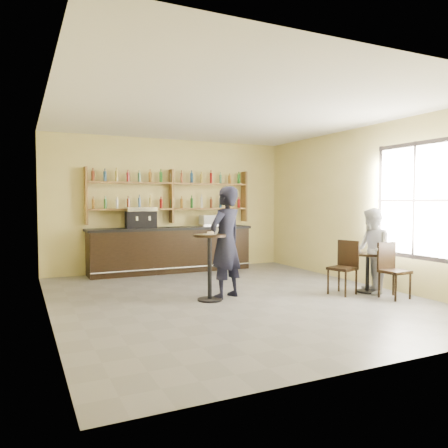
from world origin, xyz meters
name	(u,v)px	position (x,y,z in m)	size (l,w,h in m)	color
floor	(233,298)	(0.00, 0.00, 0.00)	(7.00, 7.00, 0.00)	slate
ceiling	(233,113)	(0.00, 0.00, 3.20)	(7.00, 7.00, 0.00)	white
wall_back	(170,205)	(0.00, 3.50, 1.60)	(7.00, 7.00, 0.00)	#DACB7C
wall_front	(388,210)	(0.00, -3.50, 1.60)	(7.00, 7.00, 0.00)	#DACB7C
wall_left	(47,207)	(-3.00, 0.00, 1.60)	(7.00, 7.00, 0.00)	#DACB7C
wall_right	(366,206)	(3.00, 0.00, 1.60)	(7.00, 7.00, 0.00)	#DACB7C
window_pane	(414,201)	(2.99, -1.20, 1.70)	(2.00, 2.00, 0.00)	white
window_frame	(414,201)	(2.99, -1.20, 1.70)	(0.04, 1.70, 2.10)	black
shelf_unit	(171,196)	(0.00, 3.37, 1.81)	(4.00, 0.26, 1.40)	brown
liquor_bottles	(171,189)	(0.00, 3.37, 1.98)	(3.68, 0.10, 1.00)	#8C5919
bar_counter	(171,250)	(-0.09, 3.15, 0.53)	(3.95, 0.77, 1.07)	black
espresso_machine	(141,218)	(-0.82, 3.15, 1.31)	(0.68, 0.44, 0.49)	black
pastry_case	(210,221)	(0.91, 3.15, 1.21)	(0.46, 0.37, 0.28)	silver
pedestal_table	(210,268)	(-0.46, -0.03, 0.56)	(0.55, 0.55, 1.13)	black
napkin	(210,234)	(-0.46, -0.03, 1.13)	(0.17, 0.17, 0.00)	white
donut	(210,233)	(-0.45, -0.04, 1.16)	(0.12, 0.12, 0.04)	gold
cup_pedestal	(215,231)	(-0.32, 0.07, 1.18)	(0.13, 0.13, 0.10)	white
man_main	(226,242)	(-0.12, 0.05, 0.97)	(0.71, 0.47, 1.95)	black
cafe_table	(367,273)	(2.46, -0.65, 0.36)	(0.58, 0.58, 0.73)	black
cup_cafe	(370,251)	(2.51, -0.65, 0.77)	(0.09, 0.09, 0.08)	white
chair_west	(342,268)	(1.91, -0.60, 0.49)	(0.42, 0.42, 0.97)	black
chair_south	(395,271)	(2.51, -1.25, 0.48)	(0.42, 0.42, 0.97)	black
patron_second	(372,251)	(2.46, -0.76, 0.79)	(0.76, 0.59, 1.57)	#AEAFB4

